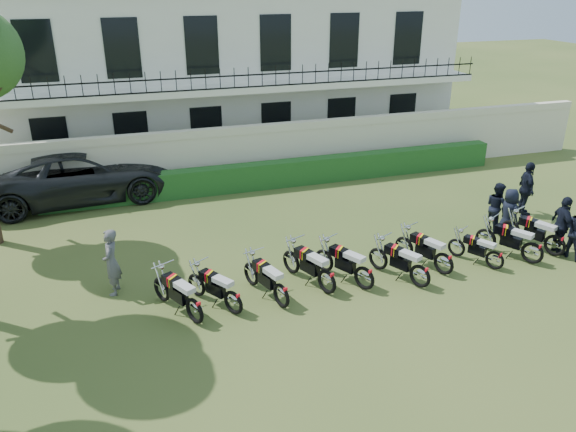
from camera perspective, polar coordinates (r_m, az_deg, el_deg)
The scene contains 20 objects.
ground at distance 15.63m, azimuth 4.11°, elevation -5.93°, with size 100.00×100.00×0.00m, color #354D1F.
perimeter_wall at distance 22.23m, azimuth -3.44°, elevation 6.37°, with size 30.00×0.35×2.30m.
hedge at distance 21.96m, azimuth -0.34°, elevation 4.36°, with size 18.00×0.60×1.00m, color #1B4E1D.
building at distance 27.37m, azimuth -6.82°, elevation 14.90°, with size 20.40×9.60×7.40m.
motorcycle_0 at distance 13.46m, azimuth -9.51°, elevation -8.90°, with size 1.04×1.86×1.11m.
motorcycle_1 at distance 13.70m, azimuth -5.59°, elevation -8.20°, with size 1.12×1.68×1.05m.
motorcycle_2 at distance 13.88m, azimuth -0.69°, elevation -7.53°, with size 0.83×1.92×1.09m.
motorcycle_3 at distance 14.48m, azimuth 3.99°, elevation -6.11°, with size 0.95×1.96×1.13m.
motorcycle_4 at distance 14.75m, azimuth 7.79°, elevation -5.72°, with size 1.05×1.85×1.11m.
motorcycle_5 at distance 15.12m, azimuth 13.32°, elevation -5.44°, with size 1.01×1.84×1.09m.
motorcycle_6 at distance 15.92m, azimuth 15.59°, elevation -4.19°, with size 0.93×1.87×1.09m.
motorcycle_7 at distance 16.67m, azimuth 20.33°, elevation -3.82°, with size 0.91×1.53×0.93m.
motorcycle_8 at distance 17.35m, azimuth 23.65°, elevation -2.99°, with size 1.10×1.81×1.11m.
motorcycle_9 at distance 18.10m, azimuth 25.56°, elevation -2.24°, with size 0.97×1.92×1.12m.
suv at distance 21.79m, azimuth -20.33°, elevation 3.94°, with size 3.11×6.73×1.87m, color black.
inspector at distance 15.02m, azimuth -17.51°, elevation -4.49°, with size 0.65×0.43×1.78m, color #5F5E63.
officer_2 at distance 18.24m, azimuth 26.09°, elevation -0.87°, with size 1.04×0.43×1.78m, color black.
officer_3 at distance 18.76m, azimuth 21.53°, elevation 0.27°, with size 0.78×0.51×1.60m, color black.
officer_4 at distance 19.13m, azimuth 20.45°, elevation 0.89°, with size 0.78×0.61×1.61m, color black.
officer_5 at distance 20.70m, azimuth 23.07°, elevation 2.54°, with size 1.10×0.46×1.89m, color black.
Camera 1 is at (-5.22, -12.63, 7.60)m, focal length 35.00 mm.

